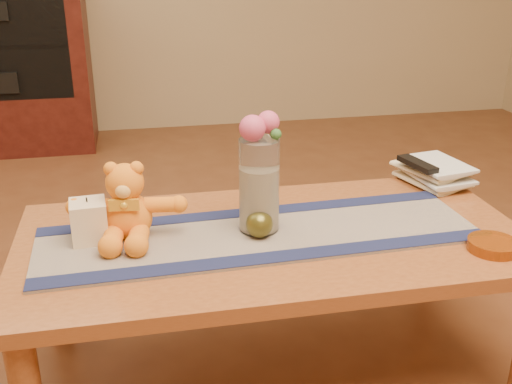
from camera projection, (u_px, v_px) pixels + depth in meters
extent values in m
plane|color=#572D19|center=(272.00, 367.00, 1.86)|extent=(5.50, 5.50, 0.00)
cube|color=brown|center=(274.00, 241.00, 1.70)|extent=(1.40, 0.70, 0.04)
cylinder|color=brown|center=(54.00, 283.00, 1.93)|extent=(0.07, 0.07, 0.41)
cylinder|color=brown|center=(430.00, 246.00, 2.17)|extent=(0.07, 0.07, 0.41)
cube|color=#221A4B|center=(260.00, 234.00, 1.68)|extent=(1.21, 0.39, 0.01)
cube|color=#161C43|center=(274.00, 257.00, 1.55)|extent=(1.20, 0.10, 0.00)
cube|color=#161C43|center=(249.00, 212.00, 1.81)|extent=(1.20, 0.10, 0.00)
cube|color=beige|center=(89.00, 221.00, 1.62)|extent=(0.10, 0.10, 0.11)
cylinder|color=black|center=(87.00, 200.00, 1.60)|extent=(0.00, 0.00, 0.01)
cylinder|color=silver|center=(259.00, 186.00, 1.66)|extent=(0.11, 0.11, 0.26)
cylinder|color=beige|center=(259.00, 199.00, 1.67)|extent=(0.09, 0.09, 0.18)
sphere|color=#C8466F|center=(252.00, 128.00, 1.58)|extent=(0.07, 0.07, 0.07)
sphere|color=#C8466F|center=(268.00, 122.00, 1.60)|extent=(0.06, 0.06, 0.06)
sphere|color=#465199|center=(260.00, 126.00, 1.63)|extent=(0.04, 0.04, 0.04)
sphere|color=#465199|center=(247.00, 131.00, 1.61)|extent=(0.04, 0.04, 0.04)
sphere|color=#33662D|center=(276.00, 134.00, 1.59)|extent=(0.03, 0.03, 0.03)
sphere|color=#4A4618|center=(259.00, 224.00, 1.65)|extent=(0.08, 0.08, 0.07)
imported|color=beige|center=(413.00, 184.00, 2.02)|extent=(0.22, 0.26, 0.02)
imported|color=beige|center=(416.00, 179.00, 2.01)|extent=(0.19, 0.24, 0.02)
imported|color=beige|center=(412.00, 173.00, 2.01)|extent=(0.23, 0.26, 0.02)
imported|color=beige|center=(416.00, 168.00, 2.00)|extent=(0.20, 0.25, 0.02)
cube|color=black|center=(417.00, 164.00, 1.98)|extent=(0.08, 0.17, 0.02)
cylinder|color=#BF5914|center=(493.00, 245.00, 1.60)|extent=(0.16, 0.16, 0.03)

